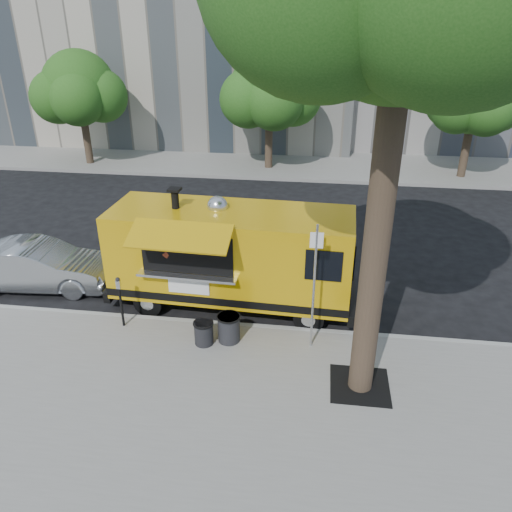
{
  "coord_description": "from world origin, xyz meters",
  "views": [
    {
      "loc": [
        1.54,
        -11.0,
        7.08
      ],
      "look_at": [
        0.08,
        0.0,
        1.58
      ],
      "focal_mm": 35.0,
      "sensor_mm": 36.0,
      "label": 1
    }
  ],
  "objects": [
    {
      "name": "tree_well",
      "position": [
        2.6,
        -2.8,
        0.15
      ],
      "size": [
        1.2,
        1.2,
        0.02
      ],
      "primitive_type": "cube",
      "color": "black",
      "rests_on": "sidewalk"
    },
    {
      "name": "trash_bin_left",
      "position": [
        -0.89,
        -1.8,
        0.45
      ],
      "size": [
        0.47,
        0.47,
        0.56
      ],
      "color": "black",
      "rests_on": "sidewalk"
    },
    {
      "name": "trash_bin_right",
      "position": [
        -0.34,
        -1.6,
        0.5
      ],
      "size": [
        0.55,
        0.55,
        0.66
      ],
      "color": "black",
      "rests_on": "sidewalk"
    },
    {
      "name": "far_tree_c",
      "position": [
        8.0,
        12.4,
        3.72
      ],
      "size": [
        3.24,
        3.24,
        5.21
      ],
      "color": "#33261C",
      "rests_on": "far_sidewalk"
    },
    {
      "name": "parking_meter",
      "position": [
        -3.0,
        -1.35,
        0.98
      ],
      "size": [
        0.11,
        0.11,
        1.33
      ],
      "color": "black",
      "rests_on": "sidewalk"
    },
    {
      "name": "curb",
      "position": [
        0.0,
        -0.93,
        0.07
      ],
      "size": [
        60.0,
        0.14,
        0.16
      ],
      "primitive_type": "cube",
      "color": "#999993",
      "rests_on": "ground"
    },
    {
      "name": "sidewalk",
      "position": [
        0.0,
        -4.0,
        0.07
      ],
      "size": [
        60.0,
        6.0,
        0.15
      ],
      "primitive_type": "cube",
      "color": "gray",
      "rests_on": "ground"
    },
    {
      "name": "far_sidewalk",
      "position": [
        0.0,
        13.5,
        0.07
      ],
      "size": [
        60.0,
        5.0,
        0.15
      ],
      "primitive_type": "cube",
      "color": "gray",
      "rests_on": "ground"
    },
    {
      "name": "ground",
      "position": [
        0.0,
        0.0,
        0.0
      ],
      "size": [
        120.0,
        120.0,
        0.0
      ],
      "primitive_type": "plane",
      "color": "black",
      "rests_on": "ground"
    },
    {
      "name": "far_tree_b",
      "position": [
        -1.0,
        12.7,
        3.83
      ],
      "size": [
        3.6,
        3.6,
        5.5
      ],
      "color": "#33261C",
      "rests_on": "far_sidewalk"
    },
    {
      "name": "far_tree_a",
      "position": [
        -10.0,
        12.3,
        3.78
      ],
      "size": [
        3.42,
        3.42,
        5.36
      ],
      "color": "#33261C",
      "rests_on": "far_sidewalk"
    },
    {
      "name": "sign_post",
      "position": [
        1.55,
        -1.55,
        1.85
      ],
      "size": [
        0.28,
        0.06,
        3.0
      ],
      "color": "silver",
      "rests_on": "sidewalk"
    },
    {
      "name": "sedan",
      "position": [
        -6.1,
        0.41,
        0.67
      ],
      "size": [
        4.15,
        1.72,
        1.34
      ],
      "primitive_type": "imported",
      "rotation": [
        0.0,
        0.0,
        1.65
      ],
      "color": "#A4A8AB",
      "rests_on": "ground"
    },
    {
      "name": "food_truck",
      "position": [
        -0.61,
        0.17,
        1.47
      ],
      "size": [
        6.46,
        3.08,
        3.14
      ],
      "rotation": [
        0.0,
        0.0,
        -0.05
      ],
      "color": "#D29F0A",
      "rests_on": "ground"
    }
  ]
}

